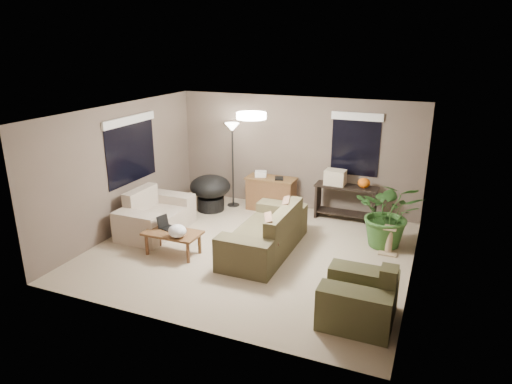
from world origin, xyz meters
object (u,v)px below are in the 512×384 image
at_px(loveseat, 155,217).
at_px(coffee_table, 173,235).
at_px(desk, 271,194).
at_px(papasan_chair, 210,190).
at_px(main_sofa, 267,236).
at_px(console_table, 346,200).
at_px(floor_lamp, 232,137).
at_px(houseplant, 389,221).
at_px(armchair, 360,300).
at_px(cat_scratching_post, 389,242).

height_order(loveseat, coffee_table, loveseat).
relative_size(desk, papasan_chair, 1.08).
relative_size(main_sofa, console_table, 1.69).
height_order(console_table, papasan_chair, papasan_chair).
bearing_deg(loveseat, floor_lamp, 67.87).
relative_size(console_table, houseplant, 1.01).
distance_m(main_sofa, loveseat, 2.39).
distance_m(desk, houseplant, 2.84).
height_order(armchair, desk, armchair).
relative_size(armchair, houseplant, 0.77).
xyz_separation_m(loveseat, cat_scratching_post, (4.43, 0.76, -0.08)).
relative_size(coffee_table, papasan_chair, 0.98).
bearing_deg(coffee_table, papasan_chair, 101.09).
bearing_deg(armchair, main_sofa, 142.12).
relative_size(main_sofa, desk, 2.00).
xyz_separation_m(floor_lamp, houseplant, (3.57, -0.91, -1.09)).
distance_m(loveseat, floor_lamp, 2.48).
xyz_separation_m(console_table, floor_lamp, (-2.56, -0.12, 1.16)).
xyz_separation_m(desk, floor_lamp, (-0.90, -0.07, 1.22)).
xyz_separation_m(papasan_chair, floor_lamp, (0.34, 0.46, 1.13)).
bearing_deg(floor_lamp, papasan_chair, -126.70).
relative_size(armchair, cat_scratching_post, 2.00).
bearing_deg(cat_scratching_post, floor_lamp, 161.78).
height_order(papasan_chair, floor_lamp, floor_lamp).
xyz_separation_m(loveseat, desk, (1.70, 2.03, 0.08)).
relative_size(armchair, floor_lamp, 0.52).
bearing_deg(papasan_chair, main_sofa, -37.76).
height_order(loveseat, armchair, same).
bearing_deg(coffee_table, cat_scratching_post, 23.08).
distance_m(armchair, cat_scratching_post, 2.27).
distance_m(main_sofa, desk, 2.15).
bearing_deg(coffee_table, desk, 73.80).
bearing_deg(main_sofa, console_table, 64.93).
xyz_separation_m(armchair, papasan_chair, (-3.86, 3.00, 0.17)).
distance_m(loveseat, houseplant, 4.49).
height_order(console_table, floor_lamp, floor_lamp).
bearing_deg(console_table, armchair, -75.04).
relative_size(armchair, papasan_chair, 0.98).
height_order(loveseat, console_table, loveseat).
bearing_deg(cat_scratching_post, loveseat, -170.24).
relative_size(papasan_chair, houseplant, 0.79).
bearing_deg(desk, loveseat, -129.94).
relative_size(loveseat, papasan_chair, 1.57).
distance_m(main_sofa, papasan_chair, 2.45).
distance_m(armchair, coffee_table, 3.51).
bearing_deg(floor_lamp, coffee_table, -87.94).
height_order(armchair, houseplant, houseplant).
bearing_deg(armchair, desk, 126.55).
height_order(papasan_chair, houseplant, houseplant).
height_order(coffee_table, papasan_chair, papasan_chair).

